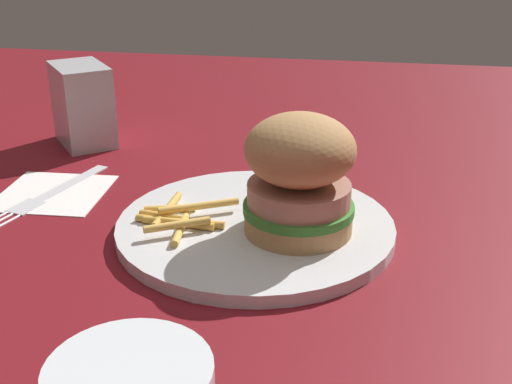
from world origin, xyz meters
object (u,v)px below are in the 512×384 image
fries_pile (178,217)px  napkin (53,192)px  fork (52,191)px  sandwich (300,173)px  napkin_dispenser (83,105)px  plate (256,227)px

fries_pile → napkin: size_ratio=0.95×
napkin → fork: fork is taller
sandwich → fries_pile: bearing=-176.7°
fork → napkin_dispenser: 0.18m
sandwich → napkin_dispenser: 0.38m
plate → napkin_dispenser: size_ratio=2.54×
plate → sandwich: bearing=-11.2°
sandwich → fries_pile: (-0.11, -0.01, -0.05)m
fries_pile → fork: fries_pile is taller
plate → fork: bearing=167.1°
plate → sandwich: (0.04, -0.01, 0.06)m
napkin_dispenser → sandwich: bearing=-165.3°
sandwich → fries_pile: 0.12m
plate → napkin_dispenser: (-0.26, 0.22, 0.05)m
fries_pile → napkin_dispenser: size_ratio=1.02×
sandwich → fork: size_ratio=0.64×
fries_pile → fork: bearing=157.2°
sandwich → napkin_dispenser: (-0.31, 0.23, -0.02)m
sandwich → napkin_dispenser: sandwich is taller
fork → napkin_dispenser: napkin_dispenser is taller
sandwich → plate: bearing=168.8°
plate → fries_pile: 0.07m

